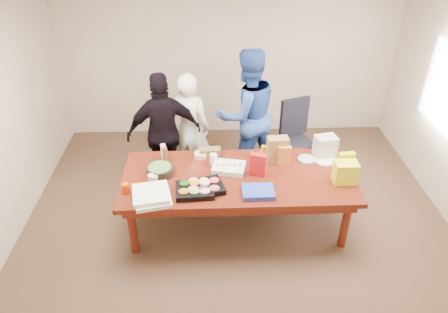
{
  "coord_description": "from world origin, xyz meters",
  "views": [
    {
      "loc": [
        -0.33,
        -4.13,
        3.69
      ],
      "look_at": [
        -0.16,
        0.1,
        0.97
      ],
      "focal_mm": 33.67,
      "sensor_mm": 36.0,
      "label": 1
    }
  ],
  "objects_px": {
    "person_center": "(189,128)",
    "sheet_cake": "(229,168)",
    "conference_table": "(237,200)",
    "office_chair": "(295,140)",
    "person_right": "(247,114)",
    "salad_bowl": "(160,170)"
  },
  "relations": [
    {
      "from": "person_center",
      "to": "person_right",
      "type": "bearing_deg",
      "value": -158.98
    },
    {
      "from": "sheet_cake",
      "to": "salad_bowl",
      "type": "relative_size",
      "value": 1.17
    },
    {
      "from": "person_center",
      "to": "sheet_cake",
      "type": "xyz_separation_m",
      "value": [
        0.52,
        -0.99,
        -0.03
      ]
    },
    {
      "from": "conference_table",
      "to": "office_chair",
      "type": "xyz_separation_m",
      "value": [
        0.93,
        1.17,
        0.16
      ]
    },
    {
      "from": "office_chair",
      "to": "person_center",
      "type": "bearing_deg",
      "value": 161.67
    },
    {
      "from": "conference_table",
      "to": "sheet_cake",
      "type": "xyz_separation_m",
      "value": [
        -0.1,
        0.13,
        0.41
      ]
    },
    {
      "from": "office_chair",
      "to": "salad_bowl",
      "type": "xyz_separation_m",
      "value": [
        -1.87,
        -1.1,
        0.27
      ]
    },
    {
      "from": "sheet_cake",
      "to": "salad_bowl",
      "type": "bearing_deg",
      "value": -164.23
    },
    {
      "from": "conference_table",
      "to": "sheet_cake",
      "type": "relative_size",
      "value": 7.23
    },
    {
      "from": "conference_table",
      "to": "person_right",
      "type": "distance_m",
      "value": 1.35
    },
    {
      "from": "office_chair",
      "to": "sheet_cake",
      "type": "distance_m",
      "value": 1.49
    },
    {
      "from": "office_chair",
      "to": "person_center",
      "type": "xyz_separation_m",
      "value": [
        -1.55,
        -0.06,
        0.28
      ]
    },
    {
      "from": "person_right",
      "to": "salad_bowl",
      "type": "distance_m",
      "value": 1.62
    },
    {
      "from": "person_center",
      "to": "sheet_cake",
      "type": "bearing_deg",
      "value": 132.5
    },
    {
      "from": "sheet_cake",
      "to": "salad_bowl",
      "type": "distance_m",
      "value": 0.84
    },
    {
      "from": "person_center",
      "to": "salad_bowl",
      "type": "distance_m",
      "value": 1.09
    },
    {
      "from": "conference_table",
      "to": "sheet_cake",
      "type": "distance_m",
      "value": 0.44
    },
    {
      "from": "office_chair",
      "to": "person_right",
      "type": "xyz_separation_m",
      "value": [
        -0.72,
        0.03,
        0.43
      ]
    },
    {
      "from": "office_chair",
      "to": "sheet_cake",
      "type": "height_order",
      "value": "office_chair"
    },
    {
      "from": "office_chair",
      "to": "sheet_cake",
      "type": "relative_size",
      "value": 2.76
    },
    {
      "from": "conference_table",
      "to": "sheet_cake",
      "type": "height_order",
      "value": "sheet_cake"
    },
    {
      "from": "conference_table",
      "to": "office_chair",
      "type": "height_order",
      "value": "office_chair"
    }
  ]
}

